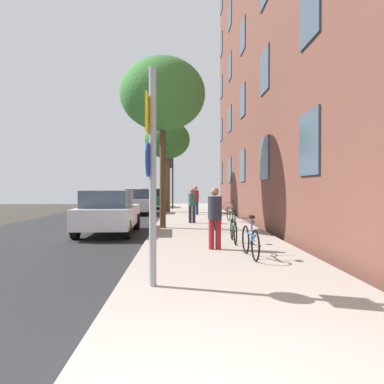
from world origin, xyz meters
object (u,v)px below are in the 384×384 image
object	(u,v)px
bicycle_1	(234,230)
bicycle_2	(218,219)
sign_post	(151,165)
car_2	(153,198)
pedestrian_1	(192,203)
tree_far	(167,141)
bicycle_3	(231,214)
tree_near	(163,95)
pedestrian_0	(215,214)
pedestrian_2	(196,198)
car_0	(109,212)
traffic_light	(171,173)
car_1	(139,201)
bicycle_0	(250,241)

from	to	relation	value
bicycle_1	bicycle_2	distance (m)	3.31
sign_post	car_2	bearing A→B (deg)	94.20
pedestrian_1	car_2	bearing A→B (deg)	101.69
tree_far	bicycle_2	bearing A→B (deg)	-77.14
tree_far	bicycle_3	distance (m)	8.81
tree_near	pedestrian_1	xyz separation A→B (m)	(1.24, 1.92, -4.43)
pedestrian_0	pedestrian_2	size ratio (longest dim) A/B	0.95
sign_post	bicycle_2	xyz separation A→B (m)	(1.95, 8.00, -1.60)
car_0	bicycle_2	bearing A→B (deg)	6.29
tree_far	bicycle_2	xyz separation A→B (m)	(2.29, -10.05, -4.33)
bicycle_3	car_0	world-z (taller)	car_0
pedestrian_0	car_2	size ratio (longest dim) A/B	0.41
tree_far	bicycle_1	bearing A→B (deg)	-79.81
traffic_light	pedestrian_2	xyz separation A→B (m)	(1.57, -5.94, -1.71)
tree_near	car_1	size ratio (longest dim) A/B	1.71
bicycle_1	tree_far	bearing A→B (deg)	100.19
traffic_light	pedestrian_1	xyz separation A→B (m)	(1.19, -11.00, -1.78)
pedestrian_0	car_2	distance (m)	20.81
tree_near	car_2	xyz separation A→B (m)	(-1.55, 15.44, -4.61)
bicycle_3	car_2	distance (m)	13.79
bicycle_3	pedestrian_0	distance (m)	7.77
car_1	car_2	size ratio (longest dim) A/B	1.00
pedestrian_2	sign_post	bearing A→B (deg)	-95.17
sign_post	car_2	xyz separation A→B (m)	(-1.77, 24.07, -1.27)
pedestrian_1	bicycle_2	bearing A→B (deg)	-70.17
bicycle_3	car_0	distance (m)	6.19
bicycle_0	pedestrian_0	xyz separation A→B (m)	(-0.72, 1.12, 0.54)
pedestrian_0	car_1	distance (m)	14.49
bicycle_3	pedestrian_1	world-z (taller)	pedestrian_1
tree_near	bicycle_2	size ratio (longest dim) A/B	3.95
car_1	pedestrian_1	bearing A→B (deg)	-65.68
bicycle_2	car_1	world-z (taller)	car_1
traffic_light	pedestrian_0	distance (m)	18.21
traffic_light	pedestrian_2	size ratio (longest dim) A/B	2.31
tree_near	car_0	distance (m)	5.12
sign_post	tree_far	bearing A→B (deg)	91.09
traffic_light	sign_post	bearing A→B (deg)	-89.58
traffic_light	bicycle_1	xyz separation A→B (m)	(2.21, -16.87, -2.31)
traffic_light	bicycle_2	size ratio (longest dim) A/B	2.28
traffic_light	car_2	distance (m)	3.57
pedestrian_1	car_1	size ratio (longest dim) A/B	0.40
car_1	tree_near	bearing A→B (deg)	-77.85
car_1	tree_far	bearing A→B (deg)	15.41
pedestrian_1	pedestrian_2	size ratio (longest dim) A/B	0.93
bicycle_3	pedestrian_2	distance (m)	4.80
bicycle_2	car_1	xyz separation A→B (m)	(-4.08, 9.55, 0.34)
sign_post	car_2	distance (m)	24.17
tree_near	bicycle_1	bearing A→B (deg)	-60.07
pedestrian_2	car_2	distance (m)	9.03
bicycle_3	car_2	size ratio (longest dim) A/B	0.44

